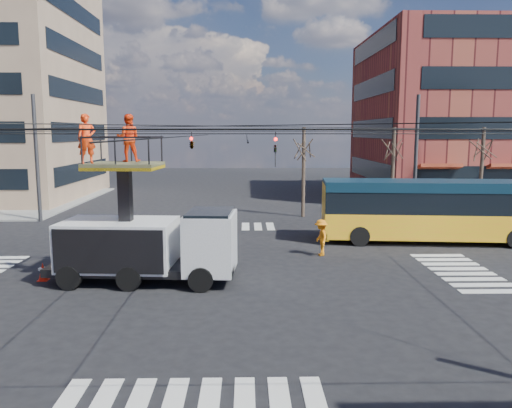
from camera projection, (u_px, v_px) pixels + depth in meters
The scene contains 13 objects.
ground at pixel (218, 273), 20.26m from camera, with size 120.00×120.00×0.00m, color black.
sidewalk_ne at pixel (485, 200), 41.44m from camera, with size 18.00×18.00×0.12m, color slate.
crosswalks at pixel (218, 273), 20.25m from camera, with size 22.40×22.40×0.02m, color silver, non-canonical shape.
building_ne at pixel (485, 117), 43.41m from camera, with size 20.06×16.06×14.00m.
overhead_network at pixel (215, 167), 20.04m from camera, with size 24.24×24.24×8.00m.
tree_a at pixel (304, 148), 33.05m from camera, with size 2.00×2.00×6.00m.
tree_b at pixel (394, 148), 33.17m from camera, with size 2.00×2.00×6.00m.
tree_c at pixel (483, 148), 33.29m from camera, with size 2.00×2.00×6.00m.
utility_truck at pixel (147, 228), 18.82m from camera, with size 7.15×3.05×6.34m.
city_bus at pixel (437, 209), 25.67m from camera, with size 11.91×3.67×3.20m.
traffic_cone at pixel (43, 271), 19.16m from camera, with size 0.36×0.36×0.71m, color red.
worker_ground at pixel (126, 253), 19.23m from camera, with size 1.20×0.50×2.04m, color #D3670D.
flagger at pixel (321, 238), 22.99m from camera, with size 1.09×0.63×1.69m, color orange.
Camera 1 is at (1.17, -19.68, 5.66)m, focal length 35.00 mm.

